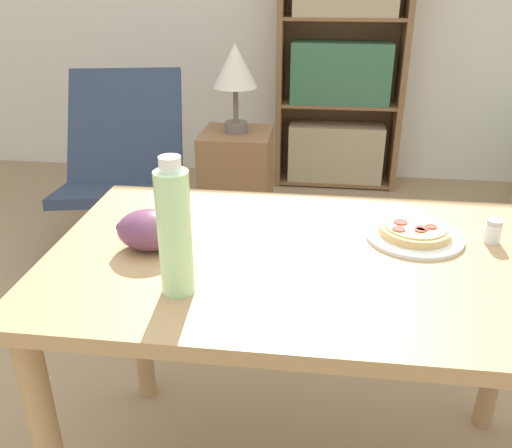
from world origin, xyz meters
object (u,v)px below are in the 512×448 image
(drink_bottle, at_px, (175,231))
(table_lamp, at_px, (235,70))
(bookshelf, at_px, (341,69))
(side_table, at_px, (237,193))
(salt_shaker, at_px, (493,231))
(lounge_chair_near, at_px, (126,196))
(pizza_on_plate, at_px, (414,232))
(grape_bunch, at_px, (149,230))

(drink_bottle, relative_size, table_lamp, 0.70)
(drink_bottle, xyz_separation_m, table_lamp, (-0.14, 1.62, 0.04))
(drink_bottle, bearing_deg, bookshelf, 82.13)
(bookshelf, relative_size, side_table, 2.56)
(bookshelf, height_order, side_table, bookshelf)
(salt_shaker, bearing_deg, side_table, 122.48)
(bookshelf, bearing_deg, drink_bottle, -97.87)
(bookshelf, relative_size, table_lamp, 3.93)
(drink_bottle, height_order, table_lamp, table_lamp)
(drink_bottle, relative_size, side_table, 0.45)
(drink_bottle, distance_m, salt_shaker, 0.77)
(salt_shaker, distance_m, lounge_chair_near, 1.96)
(pizza_on_plate, height_order, bookshelf, bookshelf)
(drink_bottle, xyz_separation_m, lounge_chair_near, (-0.72, 1.57, -0.61))
(lounge_chair_near, height_order, side_table, lounge_chair_near)
(side_table, bearing_deg, lounge_chair_near, -175.79)
(salt_shaker, distance_m, table_lamp, 1.56)
(table_lamp, bearing_deg, lounge_chair_near, -175.79)
(salt_shaker, distance_m, bookshelf, 2.40)
(drink_bottle, bearing_deg, lounge_chair_near, 114.43)
(pizza_on_plate, xyz_separation_m, bookshelf, (-0.14, 2.37, -0.00))
(grape_bunch, xyz_separation_m, lounge_chair_near, (-0.60, 1.40, -0.52))
(pizza_on_plate, height_order, drink_bottle, drink_bottle)
(salt_shaker, height_order, bookshelf, bookshelf)
(pizza_on_plate, bearing_deg, grape_bunch, -168.16)
(lounge_chair_near, height_order, table_lamp, table_lamp)
(drink_bottle, distance_m, table_lamp, 1.62)
(drink_bottle, relative_size, salt_shaker, 4.91)
(side_table, height_order, table_lamp, table_lamp)
(bookshelf, bearing_deg, pizza_on_plate, -86.60)
(grape_bunch, relative_size, bookshelf, 0.09)
(side_table, bearing_deg, drink_bottle, -85.04)
(side_table, bearing_deg, table_lamp, 0.00)
(lounge_chair_near, xyz_separation_m, table_lamp, (0.57, 0.04, 0.64))
(drink_bottle, bearing_deg, table_lamp, 94.96)
(grape_bunch, height_order, bookshelf, bookshelf)
(pizza_on_plate, relative_size, bookshelf, 0.15)
(pizza_on_plate, relative_size, grape_bunch, 1.55)
(salt_shaker, bearing_deg, drink_bottle, -156.14)
(bookshelf, bearing_deg, grape_bunch, -100.95)
(grape_bunch, relative_size, drink_bottle, 0.53)
(pizza_on_plate, height_order, lounge_chair_near, lounge_chair_near)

